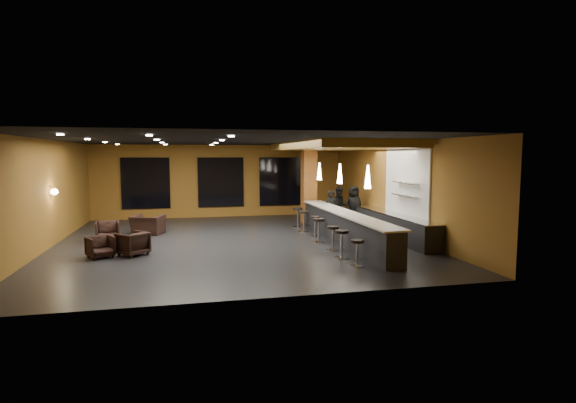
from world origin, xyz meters
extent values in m
cube|color=black|center=(0.00, 0.00, -0.05)|extent=(12.00, 13.00, 0.10)
cube|color=black|center=(0.00, 0.00, 3.55)|extent=(12.00, 13.00, 0.10)
cube|color=brown|center=(0.00, 6.55, 1.75)|extent=(12.00, 0.10, 3.50)
cube|color=brown|center=(0.00, -6.55, 1.75)|extent=(12.00, 0.10, 3.50)
cube|color=brown|center=(-6.05, 0.00, 1.75)|extent=(0.10, 13.00, 3.50)
cube|color=brown|center=(6.05, 0.00, 1.75)|extent=(0.10, 13.00, 3.50)
cube|color=olive|center=(4.00, 1.00, 3.36)|extent=(3.60, 8.00, 0.28)
cube|color=black|center=(-3.50, 6.44, 1.70)|extent=(2.20, 0.06, 2.40)
cube|color=black|center=(0.00, 6.44, 1.70)|extent=(2.20, 0.06, 2.40)
cube|color=black|center=(3.00, 6.44, 1.70)|extent=(2.20, 0.06, 2.40)
cube|color=white|center=(5.96, -1.00, 2.00)|extent=(0.06, 3.20, 2.40)
cube|color=black|center=(3.65, -1.00, 0.50)|extent=(0.60, 8.00, 1.00)
cube|color=silver|center=(3.65, -1.00, 1.02)|extent=(0.78, 8.10, 0.05)
cube|color=black|center=(5.65, -0.50, 0.43)|extent=(0.70, 6.00, 0.86)
cube|color=silver|center=(5.65, -0.50, 0.89)|extent=(0.72, 6.00, 0.03)
cube|color=silver|center=(5.82, -1.20, 1.60)|extent=(0.30, 1.50, 0.03)
cube|color=silver|center=(5.82, -1.20, 2.05)|extent=(0.30, 1.50, 0.03)
cube|color=brown|center=(3.65, 3.60, 1.75)|extent=(0.60, 0.60, 3.50)
sphere|color=#FFE5B2|center=(-5.88, 0.50, 1.80)|extent=(0.22, 0.22, 0.22)
cone|color=white|center=(3.65, -3.00, 2.35)|extent=(0.20, 0.20, 0.70)
cone|color=white|center=(3.65, -0.50, 2.35)|extent=(0.20, 0.20, 0.70)
cone|color=white|center=(3.65, 2.00, 2.35)|extent=(0.20, 0.20, 0.70)
imported|color=black|center=(4.15, 1.96, 0.79)|extent=(0.68, 0.58, 1.57)
imported|color=black|center=(4.67, 2.32, 0.84)|extent=(0.87, 0.71, 1.68)
imported|color=black|center=(5.25, 2.27, 0.86)|extent=(0.88, 0.61, 1.72)
imported|color=black|center=(-4.14, -1.68, 0.32)|extent=(0.93, 0.94, 0.64)
imported|color=black|center=(-3.25, -1.57, 0.35)|extent=(1.08, 1.08, 0.71)
imported|color=black|center=(-4.35, 0.88, 0.36)|extent=(0.88, 0.90, 0.72)
imported|color=black|center=(-3.11, 2.14, 0.36)|extent=(1.37, 1.29, 0.72)
cylinder|color=silver|center=(2.80, -4.38, 0.01)|extent=(0.37, 0.37, 0.03)
cylinder|color=silver|center=(2.80, -4.38, 0.34)|extent=(0.06, 0.06, 0.65)
cylinder|color=black|center=(2.80, -4.38, 0.69)|extent=(0.35, 0.35, 0.07)
cylinder|color=silver|center=(2.73, -3.34, 0.02)|extent=(0.42, 0.42, 0.03)
cylinder|color=silver|center=(2.73, -3.34, 0.39)|extent=(0.07, 0.07, 0.73)
cylinder|color=black|center=(2.73, -3.34, 0.79)|extent=(0.40, 0.40, 0.08)
cylinder|color=silver|center=(2.82, -2.27, 0.01)|extent=(0.39, 0.39, 0.03)
cylinder|color=silver|center=(2.82, -2.27, 0.36)|extent=(0.07, 0.07, 0.69)
cylinder|color=black|center=(2.82, -2.27, 0.74)|extent=(0.37, 0.37, 0.08)
cylinder|color=silver|center=(2.76, -0.91, 0.02)|extent=(0.42, 0.42, 0.03)
cylinder|color=silver|center=(2.76, -0.91, 0.39)|extent=(0.07, 0.07, 0.74)
cylinder|color=black|center=(2.76, -0.91, 0.79)|extent=(0.40, 0.40, 0.08)
cylinder|color=silver|center=(2.96, 0.18, 0.01)|extent=(0.39, 0.39, 0.03)
cylinder|color=silver|center=(2.96, 0.18, 0.36)|extent=(0.07, 0.07, 0.68)
cylinder|color=black|center=(2.96, 0.18, 0.73)|extent=(0.37, 0.37, 0.08)
cylinder|color=silver|center=(2.81, 1.25, 0.02)|extent=(0.42, 0.42, 0.03)
cylinder|color=silver|center=(2.81, 1.25, 0.39)|extent=(0.07, 0.07, 0.74)
cylinder|color=black|center=(2.81, 1.25, 0.79)|extent=(0.40, 0.40, 0.08)
cylinder|color=silver|center=(2.87, 2.45, 0.02)|extent=(0.42, 0.42, 0.03)
cylinder|color=silver|center=(2.87, 2.45, 0.38)|extent=(0.07, 0.07, 0.73)
cylinder|color=black|center=(2.87, 2.45, 0.78)|extent=(0.40, 0.40, 0.08)
camera|label=1|loc=(-1.64, -15.53, 2.97)|focal=28.00mm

